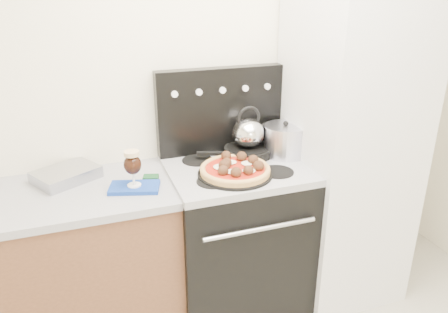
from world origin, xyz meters
name	(u,v)px	position (x,y,z in m)	size (l,w,h in m)	color
room_shell	(306,177)	(0.00, 0.29, 1.25)	(3.52, 3.01, 2.52)	#B9B4A4
base_cabinet	(38,277)	(-1.02, 1.20, 0.43)	(1.45, 0.60, 0.86)	brown
countertop	(23,202)	(-1.02, 1.20, 0.88)	(1.48, 0.63, 0.04)	#A2A2A9
stove_body	(235,240)	(0.08, 1.18, 0.44)	(0.76, 0.65, 0.88)	black
cooktop	(236,170)	(0.08, 1.18, 0.90)	(0.76, 0.65, 0.04)	#ADADB2
backguard	(220,110)	(0.08, 1.45, 1.17)	(0.76, 0.08, 0.50)	black
fridge	(347,148)	(0.78, 1.15, 0.95)	(0.64, 0.68, 1.90)	silver
foil_sheet	(66,175)	(-0.82, 1.34, 0.93)	(0.31, 0.23, 0.06)	silver
oven_mitt	(134,187)	(-0.49, 1.11, 0.91)	(0.25, 0.14, 0.02)	#163B9F
beer_glass	(133,168)	(-0.49, 1.11, 1.02)	(0.09, 0.09, 0.19)	black
pizza_pan	(235,174)	(0.03, 1.07, 0.93)	(0.40, 0.40, 0.01)	black
pizza	(235,168)	(0.03, 1.07, 0.96)	(0.37, 0.37, 0.05)	gold
skillet	(248,151)	(0.20, 1.31, 0.95)	(0.28, 0.28, 0.05)	#252525
tea_kettle	(249,131)	(0.20, 1.31, 1.07)	(0.19, 0.19, 0.21)	white
stock_pot	(285,141)	(0.41, 1.24, 1.01)	(0.24, 0.24, 0.17)	silver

